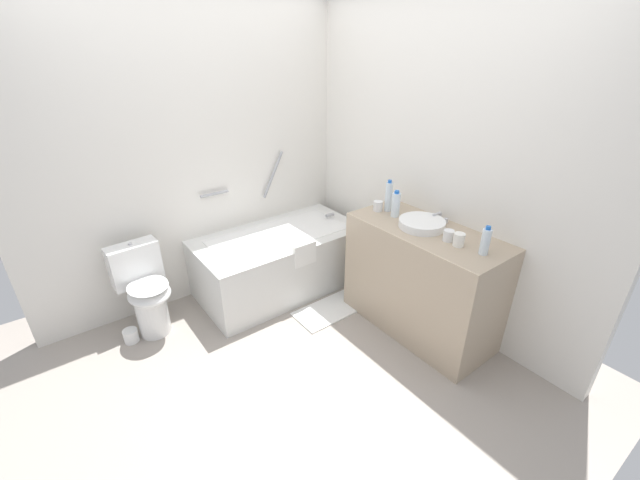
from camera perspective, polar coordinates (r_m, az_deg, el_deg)
The scene contains 16 objects.
ground_plane at distance 3.10m, azimuth -4.03°, elevation -16.81°, with size 3.64×3.64×0.00m, color #9E9389.
wall_back_tiled at distance 3.58m, azimuth -16.86°, elevation 11.40°, with size 3.04×0.10×2.52m, color silver.
wall_right_mirror at distance 3.31m, azimuth 15.73°, elevation 10.37°, with size 0.10×2.98×2.52m, color silver.
bathtub at distance 3.75m, azimuth -5.79°, elevation -2.75°, with size 1.52×0.79×1.22m.
toilet at distance 3.43m, azimuth -23.95°, elevation -6.65°, with size 0.39×0.51×0.75m.
vanity_counter at distance 3.24m, azimuth 14.38°, elevation -5.68°, with size 0.54×1.21×0.89m, color tan.
sink_basin at distance 3.05m, azimuth 14.52°, elevation 2.32°, with size 0.34×0.34×0.06m, color white.
sink_faucet at distance 3.20m, azimuth 16.85°, elevation 3.23°, with size 0.10×0.15×0.07m.
water_bottle_0 at distance 2.76m, azimuth 22.83°, elevation -0.17°, with size 0.06×0.06×0.20m.
water_bottle_1 at distance 3.17m, azimuth 10.91°, elevation 5.07°, with size 0.07×0.07×0.21m.
water_bottle_2 at distance 3.27m, azimuth 9.91°, elevation 6.23°, with size 0.06×0.06×0.26m.
drinking_glass_0 at distance 2.83m, azimuth 19.46°, elevation 0.05°, with size 0.08×0.08×0.09m, color white.
drinking_glass_1 at distance 2.88m, azimuth 18.10°, elevation 0.62°, with size 0.07×0.07×0.08m, color white.
drinking_glass_2 at distance 3.28m, azimuth 8.38°, elevation 4.88°, with size 0.08×0.08×0.08m, color white.
bath_mat at distance 3.57m, azimuth 1.77°, elevation -9.93°, with size 0.68×0.33×0.01m, color white.
toilet_paper_roll at distance 3.54m, azimuth -25.69°, elevation -12.38°, with size 0.11×0.11×0.11m, color white.
Camera 1 is at (-1.19, -1.92, 2.13)m, focal length 22.11 mm.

